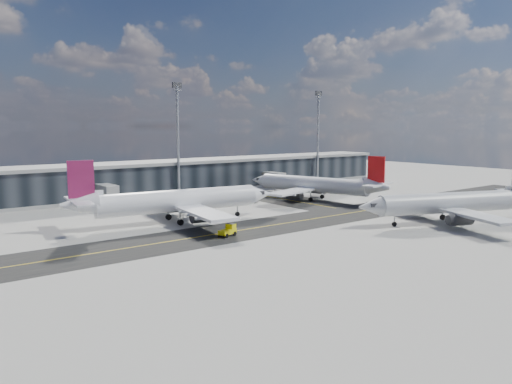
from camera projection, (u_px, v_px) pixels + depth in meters
ground at (308, 225)px, 91.19m from camera, size 300.00×300.00×0.00m
taxiway_lanes at (286, 215)px, 101.97m from camera, size 180.00×63.00×0.03m
terminal_concourse at (166, 178)px, 133.66m from camera, size 152.00×19.80×8.80m
floodlight_masts at (178, 136)px, 126.70m from camera, size 102.50×0.70×28.90m
airliner_af at (176, 201)px, 93.38m from camera, size 41.47×35.47×12.28m
airliner_redtail at (315, 185)px, 122.02m from camera, size 32.38×37.61×11.31m
airliner_near at (452, 203)px, 93.12m from camera, size 37.22×32.19×11.42m
baggage_tug at (228, 230)px, 82.03m from camera, size 3.49×2.45×1.99m
service_van at (249, 199)px, 119.17m from camera, size 3.59×5.49×1.40m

